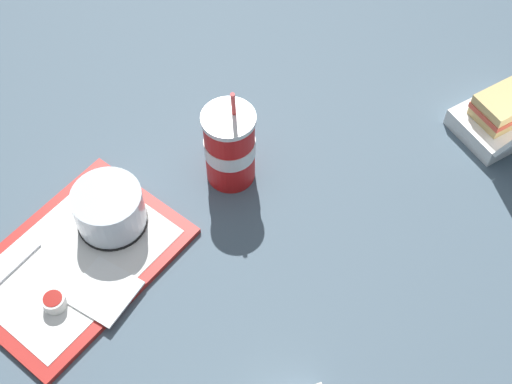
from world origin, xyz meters
name	(u,v)px	position (x,y,z in m)	size (l,w,h in m)	color
ground_plane	(255,230)	(0.00, 0.00, 0.00)	(3.20, 3.20, 0.00)	#4C6070
food_tray	(76,261)	(-0.22, 0.23, 0.01)	(0.40, 0.30, 0.01)	red
cake_container	(109,209)	(-0.13, 0.22, 0.05)	(0.13, 0.13, 0.08)	black
ketchup_cup	(54,301)	(-0.31, 0.20, 0.03)	(0.04, 0.04, 0.02)	white
napkin_stack	(104,291)	(-0.25, 0.15, 0.02)	(0.10, 0.10, 0.00)	white
plastic_fork	(15,265)	(-0.29, 0.31, 0.02)	(0.11, 0.01, 0.01)	white
clamshell_sandwich_front	(508,116)	(0.46, -0.30, 0.04)	(0.24, 0.25, 0.17)	white
soda_cup_back	(230,147)	(0.08, 0.11, 0.08)	(0.10, 0.10, 0.23)	red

